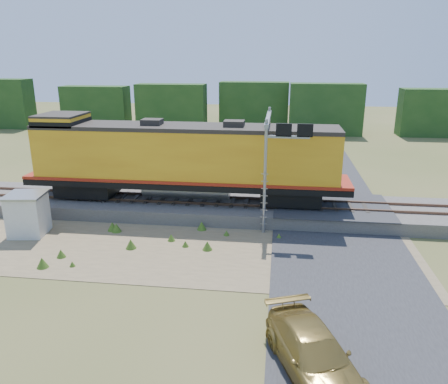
# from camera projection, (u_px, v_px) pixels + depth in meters

# --- Properties ---
(ground) EXTENTS (140.00, 140.00, 0.00)m
(ground) POSITION_uv_depth(u_px,v_px,m) (202.00, 254.00, 22.15)
(ground) COLOR #475123
(ground) RESTS_ON ground
(ballast) EXTENTS (70.00, 5.00, 0.80)m
(ballast) POSITION_uv_depth(u_px,v_px,m) (218.00, 208.00, 27.71)
(ballast) COLOR slate
(ballast) RESTS_ON ground
(rails) EXTENTS (70.00, 1.54, 0.16)m
(rails) POSITION_uv_depth(u_px,v_px,m) (218.00, 200.00, 27.56)
(rails) COLOR brown
(rails) RESTS_ON ballast
(dirt_shoulder) EXTENTS (26.00, 8.00, 0.03)m
(dirt_shoulder) POSITION_uv_depth(u_px,v_px,m) (166.00, 248.00, 22.86)
(dirt_shoulder) COLOR #8C7754
(dirt_shoulder) RESTS_ON ground
(road) EXTENTS (7.00, 66.00, 0.86)m
(road) POSITION_uv_depth(u_px,v_px,m) (341.00, 254.00, 21.98)
(road) COLOR #38383A
(road) RESTS_ON ground
(tree_line_north) EXTENTS (130.00, 3.00, 6.50)m
(tree_line_north) POSITION_uv_depth(u_px,v_px,m) (252.00, 108.00, 57.19)
(tree_line_north) COLOR #1C3E16
(tree_line_north) RESTS_ON ground
(weed_clumps) EXTENTS (15.00, 6.20, 0.56)m
(weed_clumps) POSITION_uv_depth(u_px,v_px,m) (136.00, 249.00, 22.67)
(weed_clumps) COLOR #3E611B
(weed_clumps) RESTS_ON ground
(locomotive) EXTENTS (20.15, 3.07, 5.20)m
(locomotive) POSITION_uv_depth(u_px,v_px,m) (181.00, 158.00, 27.06)
(locomotive) COLOR black
(locomotive) RESTS_ON rails
(shed) EXTENTS (2.27, 2.27, 2.38)m
(shed) POSITION_uv_depth(u_px,v_px,m) (28.00, 214.00, 24.24)
(shed) COLOR silver
(shed) RESTS_ON ground
(signal_gantry) EXTENTS (2.55, 6.20, 6.44)m
(signal_gantry) POSITION_uv_depth(u_px,v_px,m) (273.00, 141.00, 25.36)
(signal_gantry) COLOR gray
(signal_gantry) RESTS_ON ground
(car) EXTENTS (3.58, 5.25, 1.41)m
(car) POSITION_uv_depth(u_px,v_px,m) (314.00, 354.00, 13.67)
(car) COLOR olive
(car) RESTS_ON ground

